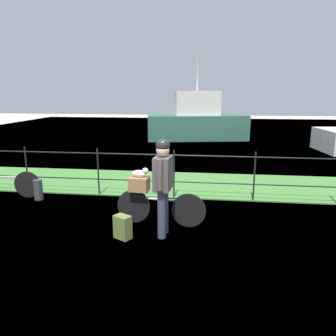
# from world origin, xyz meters

# --- Properties ---
(ground_plane) EXTENTS (60.00, 60.00, 0.00)m
(ground_plane) POSITION_xyz_m (0.00, 0.00, 0.00)
(ground_plane) COLOR beige
(grass_strip) EXTENTS (27.00, 2.40, 0.03)m
(grass_strip) POSITION_xyz_m (0.00, 3.21, 0.01)
(grass_strip) COLOR #478438
(grass_strip) RESTS_ON ground
(harbor_water) EXTENTS (30.00, 30.00, 0.00)m
(harbor_water) POSITION_xyz_m (0.00, 10.85, 0.00)
(harbor_water) COLOR #426684
(harbor_water) RESTS_ON ground
(iron_fence) EXTENTS (18.04, 0.04, 1.13)m
(iron_fence) POSITION_xyz_m (0.00, 2.04, 0.66)
(iron_fence) COLOR black
(iron_fence) RESTS_ON ground
(bicycle_main) EXTENTS (1.67, 0.23, 0.63)m
(bicycle_main) POSITION_xyz_m (-0.10, 0.48, 0.34)
(bicycle_main) COLOR black
(bicycle_main) RESTS_ON ground
(wooden_crate) EXTENTS (0.37, 0.31, 0.26)m
(wooden_crate) POSITION_xyz_m (-0.48, 0.52, 0.76)
(wooden_crate) COLOR olive
(wooden_crate) RESTS_ON bicycle_main
(terrier_dog) EXTENTS (0.32, 0.16, 0.18)m
(terrier_dog) POSITION_xyz_m (-0.46, 0.51, 0.97)
(terrier_dog) COLOR silver
(terrier_dog) RESTS_ON wooden_crate
(cyclist_person) EXTENTS (0.29, 0.54, 1.68)m
(cyclist_person) POSITION_xyz_m (0.03, 0.02, 1.00)
(cyclist_person) COLOR #383D51
(cyclist_person) RESTS_ON ground
(backpack_on_paving) EXTENTS (0.33, 0.29, 0.40)m
(backpack_on_paving) POSITION_xyz_m (-0.62, -0.18, 0.20)
(backpack_on_paving) COLOR olive
(backpack_on_paving) RESTS_ON ground
(mooring_bollard) EXTENTS (0.20, 0.20, 0.47)m
(mooring_bollard) POSITION_xyz_m (-3.06, 1.54, 0.23)
(mooring_bollard) COLOR #38383D
(mooring_bollard) RESTS_ON ground
(bicycle_parked) EXTENTS (1.70, 0.19, 0.62)m
(bicycle_parked) POSITION_xyz_m (-3.96, 1.64, 0.33)
(bicycle_parked) COLOR black
(bicycle_parked) RESTS_ON ground
(moored_boat_near) EXTENTS (5.38, 3.01, 4.07)m
(moored_boat_near) POSITION_xyz_m (0.11, 11.91, 0.91)
(moored_boat_near) COLOR #336656
(moored_boat_near) RESTS_ON ground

